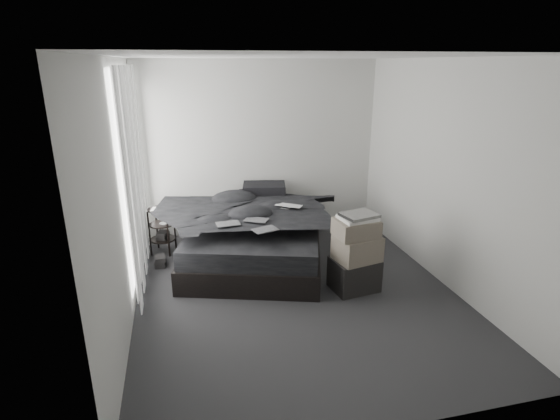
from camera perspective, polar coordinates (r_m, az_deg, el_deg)
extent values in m
cube|color=#2B2B2D|center=(5.19, 2.07, -10.67)|extent=(3.60, 4.20, 0.01)
cube|color=white|center=(4.52, 2.48, 19.41)|extent=(3.60, 4.20, 0.01)
cube|color=silver|center=(6.68, -2.59, 7.97)|extent=(3.60, 0.01, 2.60)
cube|color=silver|center=(2.85, 13.69, -7.76)|extent=(3.60, 0.01, 2.60)
cube|color=silver|center=(4.56, -20.09, 1.73)|extent=(0.01, 4.20, 2.60)
cube|color=silver|center=(5.44, 20.90, 4.26)|extent=(0.01, 4.20, 2.60)
cube|color=white|center=(5.42, -18.98, 4.96)|extent=(0.02, 2.00, 2.30)
cube|color=white|center=(5.43, -18.38, 4.28)|extent=(0.06, 2.12, 2.48)
cube|color=black|center=(5.96, -3.04, -5.00)|extent=(2.26, 2.61, 0.30)
cube|color=black|center=(5.86, -3.08, -2.59)|extent=(2.18, 2.53, 0.24)
imported|color=black|center=(5.72, -3.19, -0.48)|extent=(2.12, 2.29, 0.26)
cube|color=black|center=(6.61, -2.69, 1.69)|extent=(0.77, 0.63, 0.15)
cube|color=black|center=(6.54, -2.08, 2.84)|extent=(0.69, 0.54, 0.14)
imported|color=silver|center=(5.74, 0.97, 1.13)|extent=(0.42, 0.39, 0.03)
cube|color=black|center=(5.22, -6.85, -0.96)|extent=(0.29, 0.21, 0.01)
cube|color=black|center=(5.32, -3.12, -0.40)|extent=(0.33, 0.30, 0.01)
cube|color=black|center=(5.00, -1.97, -1.57)|extent=(0.32, 0.26, 0.01)
cylinder|color=black|center=(6.30, -15.12, -2.65)|extent=(0.44, 0.44, 0.64)
cube|color=white|center=(6.18, -15.33, 0.12)|extent=(0.27, 0.22, 0.01)
cube|color=black|center=(5.98, -15.35, -6.47)|extent=(0.14, 0.20, 0.13)
cube|color=black|center=(5.24, 9.67, -8.25)|extent=(0.57, 0.47, 0.38)
cube|color=#6B6154|center=(5.10, 10.05, -4.92)|extent=(0.55, 0.47, 0.29)
cube|color=#6B6154|center=(5.00, 9.92, -2.34)|extent=(0.49, 0.41, 0.20)
cube|color=silver|center=(4.97, 10.11, -1.03)|extent=(0.43, 0.37, 0.04)
cube|color=silver|center=(4.95, 10.31, -0.64)|extent=(0.44, 0.39, 0.04)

